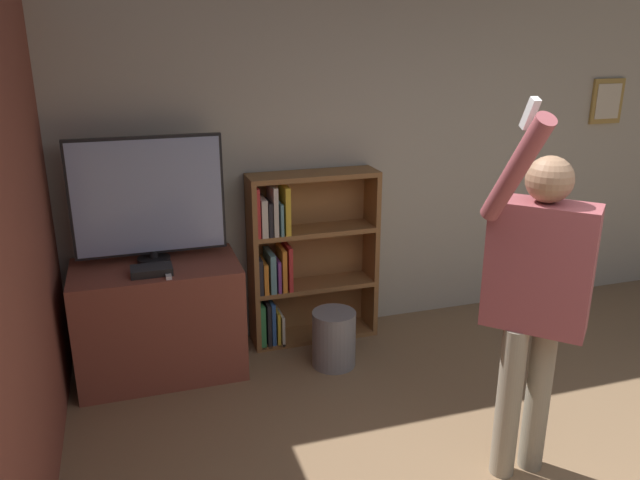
{
  "coord_description": "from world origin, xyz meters",
  "views": [
    {
      "loc": [
        -1.93,
        -1.44,
        2.29
      ],
      "look_at": [
        -0.93,
        1.74,
        1.17
      ],
      "focal_mm": 35.0,
      "sensor_mm": 36.0,
      "label": 1
    }
  ],
  "objects_px": {
    "waste_bin": "(334,339)",
    "television": "(149,199)",
    "bookshelf": "(300,259)",
    "person": "(537,289)",
    "game_console": "(152,270)"
  },
  "relations": [
    {
      "from": "waste_bin",
      "to": "television",
      "type": "bearing_deg",
      "value": 162.91
    },
    {
      "from": "bookshelf",
      "to": "television",
      "type": "bearing_deg",
      "value": -173.81
    },
    {
      "from": "television",
      "to": "bookshelf",
      "type": "xyz_separation_m",
      "value": [
        1.06,
        0.12,
        -0.58
      ]
    },
    {
      "from": "bookshelf",
      "to": "person",
      "type": "height_order",
      "value": "person"
    },
    {
      "from": "television",
      "to": "game_console",
      "type": "bearing_deg",
      "value": -96.71
    },
    {
      "from": "television",
      "to": "waste_bin",
      "type": "distance_m",
      "value": 1.61
    },
    {
      "from": "bookshelf",
      "to": "waste_bin",
      "type": "bearing_deg",
      "value": -76.54
    },
    {
      "from": "person",
      "to": "game_console",
      "type": "bearing_deg",
      "value": -174.49
    },
    {
      "from": "television",
      "to": "waste_bin",
      "type": "bearing_deg",
      "value": -17.09
    },
    {
      "from": "person",
      "to": "waste_bin",
      "type": "bearing_deg",
      "value": 158.73
    },
    {
      "from": "television",
      "to": "bookshelf",
      "type": "distance_m",
      "value": 1.22
    },
    {
      "from": "bookshelf",
      "to": "person",
      "type": "relative_size",
      "value": 0.65
    },
    {
      "from": "television",
      "to": "person",
      "type": "xyz_separation_m",
      "value": [
        1.77,
        -1.74,
        -0.17
      ]
    },
    {
      "from": "game_console",
      "to": "bookshelf",
      "type": "relative_size",
      "value": 0.2
    },
    {
      "from": "television",
      "to": "waste_bin",
      "type": "height_order",
      "value": "television"
    }
  ]
}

